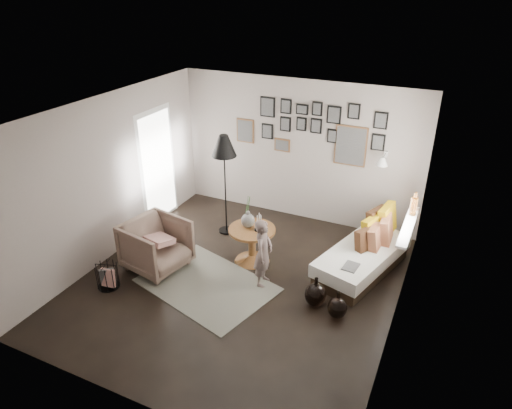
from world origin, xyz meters
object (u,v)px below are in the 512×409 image
at_px(demijohn_small, 337,308).
at_px(child, 263,253).
at_px(magazine_basket, 107,276).
at_px(armchair, 156,245).
at_px(pedestal_table, 252,246).
at_px(demijohn_large, 315,295).
at_px(daybed, 364,253).
at_px(vase, 248,218).
at_px(floor_lamp, 224,149).

bearing_deg(demijohn_small, child, 167.38).
relative_size(magazine_basket, demijohn_small, 0.94).
bearing_deg(demijohn_small, armchair, -179.19).
relative_size(pedestal_table, demijohn_large, 1.65).
xyz_separation_m(daybed, child, (-1.26, -1.02, 0.25)).
height_order(pedestal_table, child, child).
bearing_deg(demijohn_large, vase, 153.98).
xyz_separation_m(daybed, demijohn_large, (-0.39, -1.17, -0.11)).
relative_size(pedestal_table, child, 0.70).
distance_m(pedestal_table, floor_lamp, 1.66).
bearing_deg(magazine_basket, daybed, 31.93).
distance_m(magazine_basket, child, 2.33).
distance_m(floor_lamp, magazine_basket, 2.71).
bearing_deg(demijohn_large, daybed, 71.32).
bearing_deg(pedestal_table, magazine_basket, -136.70).
relative_size(daybed, child, 1.80).
height_order(pedestal_table, demijohn_small, pedestal_table).
bearing_deg(floor_lamp, demijohn_small, -29.99).
distance_m(vase, child, 0.74).
xyz_separation_m(floor_lamp, demijohn_large, (2.10, -1.30, -1.39)).
xyz_separation_m(vase, child, (0.50, -0.51, -0.21)).
xyz_separation_m(daybed, demijohn_small, (-0.04, -1.29, -0.13)).
height_order(magazine_basket, child, child).
relative_size(pedestal_table, daybed, 0.39).
relative_size(armchair, floor_lamp, 0.49).
bearing_deg(vase, demijohn_small, -24.63).
bearing_deg(child, vase, 39.00).
distance_m(demijohn_small, child, 1.30).
xyz_separation_m(armchair, demijohn_small, (2.89, 0.04, -0.24)).
height_order(pedestal_table, daybed, daybed).
bearing_deg(floor_lamp, vase, -40.40).
relative_size(vase, demijohn_large, 1.18).
bearing_deg(daybed, demijohn_small, -75.86).
bearing_deg(child, pedestal_table, 35.12).
bearing_deg(floor_lamp, demijohn_large, -31.64).
relative_size(demijohn_large, child, 0.42).
distance_m(vase, magazine_basket, 2.27).
height_order(pedestal_table, demijohn_large, pedestal_table).
height_order(vase, magazine_basket, vase).
bearing_deg(floor_lamp, pedestal_table, -38.40).
height_order(vase, floor_lamp, floor_lamp).
relative_size(vase, child, 0.50).
distance_m(vase, demijohn_small, 1.97).
relative_size(floor_lamp, child, 1.69).
bearing_deg(vase, daybed, 15.99).
xyz_separation_m(vase, magazine_basket, (-1.55, -1.56, -0.56)).
bearing_deg(daybed, vase, -147.87).
distance_m(armchair, magazine_basket, 0.85).
relative_size(vase, floor_lamp, 0.29).
distance_m(pedestal_table, daybed, 1.76).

